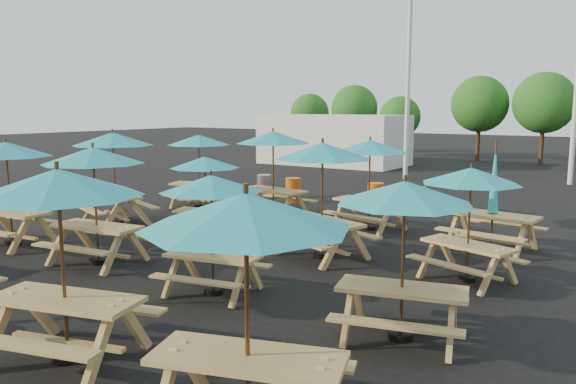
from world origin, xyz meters
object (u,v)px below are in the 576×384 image
Objects in this scene: picnic_unit_6 at (205,168)px; waste_bin_1 at (293,190)px; picnic_unit_10 at (322,158)px; picnic_unit_5 at (94,163)px; picnic_unit_3 at (199,145)px; waste_bin_3 at (417,200)px; picnic_unit_15 at (493,205)px; picnic_unit_12 at (246,227)px; picnic_unit_1 at (6,156)px; picnic_unit_13 at (405,203)px; picnic_unit_11 at (370,152)px; picnic_unit_7 at (273,143)px; picnic_unit_8 at (58,196)px; waste_bin_0 at (264,186)px; picnic_unit_14 at (471,183)px; picnic_unit_2 at (113,145)px; picnic_unit_9 at (211,191)px; waste_bin_2 at (376,196)px.

picnic_unit_6 reaches higher than waste_bin_1.
picnic_unit_5 is at bearing -121.62° from picnic_unit_10.
picnic_unit_3 is 2.96× the size of waste_bin_3.
picnic_unit_15 reaches higher than waste_bin_1.
picnic_unit_10 is 1.03× the size of picnic_unit_12.
picnic_unit_1 is 9.76m from picnic_unit_12.
picnic_unit_13 is 0.92× the size of picnic_unit_15.
picnic_unit_11 is 2.88× the size of waste_bin_3.
picnic_unit_8 is at bearing -64.01° from picnic_unit_7.
picnic_unit_12 is 3.10× the size of waste_bin_3.
waste_bin_0 is (-2.52, 5.83, -1.32)m from picnic_unit_6.
picnic_unit_14 is at bearing 19.37° from picnic_unit_10.
picnic_unit_13 is at bearing 2.36° from picnic_unit_2.
picnic_unit_10 reaches higher than picnic_unit_12.
picnic_unit_2 is at bearing 148.30° from picnic_unit_13.
picnic_unit_11 is (6.07, 3.24, -0.14)m from picnic_unit_2.
waste_bin_0 is (-2.26, 8.83, -1.66)m from picnic_unit_5.
picnic_unit_11 is (-0.05, 6.16, 0.26)m from picnic_unit_9.
picnic_unit_7 is 0.99× the size of picnic_unit_12.
picnic_unit_7 is 3.08× the size of waste_bin_1.
picnic_unit_15 is 7.89m from waste_bin_1.
picnic_unit_13 is 12.72m from waste_bin_0.
picnic_unit_2 reaches higher than picnic_unit_3.
picnic_unit_2 is 6.88m from picnic_unit_11.
picnic_unit_5 is at bearing -84.14° from waste_bin_1.
picnic_unit_8 is 1.14× the size of picnic_unit_14.
picnic_unit_8 is at bearing -71.92° from picnic_unit_3.
picnic_unit_5 is 4.65m from picnic_unit_10.
picnic_unit_12 reaches higher than picnic_unit_11.
picnic_unit_5 is 1.16× the size of picnic_unit_9.
picnic_unit_12 is at bearing -13.28° from picnic_unit_2.
waste_bin_3 is at bearing 4.06° from waste_bin_1.
picnic_unit_5 is at bearing 165.99° from picnic_unit_9.
picnic_unit_5 is 3.03m from picnic_unit_6.
picnic_unit_12 is (2.91, -0.00, -0.04)m from picnic_unit_8.
picnic_unit_3 is (0.18, 6.19, -0.06)m from picnic_unit_1.
picnic_unit_9 is at bearing -58.44° from waste_bin_0.
picnic_unit_1 reaches higher than picnic_unit_5.
picnic_unit_1 is 0.89× the size of picnic_unit_2.
picnic_unit_1 is 1.17× the size of picnic_unit_9.
picnic_unit_13 is 2.76× the size of waste_bin_3.
picnic_unit_8 reaches higher than waste_bin_2.
picnic_unit_1 is 7.24m from picnic_unit_10.
picnic_unit_11 is at bearing 179.91° from picnic_unit_15.
picnic_unit_15 reaches higher than picnic_unit_8.
picnic_unit_12 is (6.13, -9.03, -0.11)m from picnic_unit_7.
picnic_unit_15 is at bearing 10.12° from picnic_unit_6.
waste_bin_2 is at bearing 102.44° from picnic_unit_13.
picnic_unit_7 is at bearing -49.64° from waste_bin_0.
waste_bin_2 is (4.89, 6.18, -1.77)m from picnic_unit_2.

